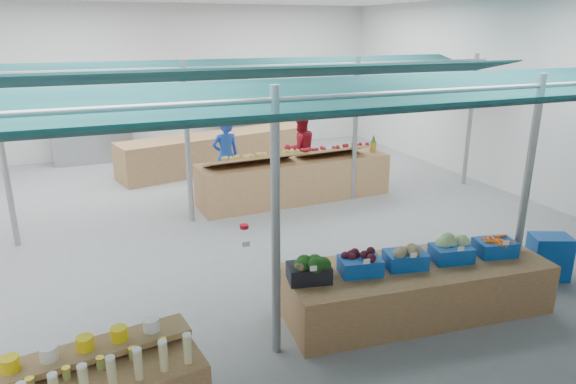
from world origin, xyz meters
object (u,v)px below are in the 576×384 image
object	(u,v)px
vendor_right	(300,149)
fruit_counter	(295,180)
vendor_left	(226,156)
veg_counter	(416,288)
crate_stack	(549,257)

from	to	relation	value
vendor_right	fruit_counter	bearing A→B (deg)	59.23
vendor_left	vendor_right	size ratio (longest dim) A/B	1.00
fruit_counter	veg_counter	bearing A→B (deg)	-96.42
veg_counter	vendor_right	size ratio (longest dim) A/B	2.04
crate_stack	veg_counter	bearing A→B (deg)	-178.67
vendor_left	vendor_right	bearing A→B (deg)	177.84
fruit_counter	vendor_left	xyz separation A→B (m)	(-1.20, 1.10, 0.39)
veg_counter	vendor_right	bearing A→B (deg)	86.64
crate_stack	vendor_left	xyz separation A→B (m)	(-3.21, 5.87, 0.50)
veg_counter	crate_stack	distance (m)	2.37
fruit_counter	vendor_left	world-z (taller)	vendor_left
veg_counter	vendor_left	distance (m)	6.00
fruit_counter	vendor_right	xyz separation A→B (m)	(0.60, 1.10, 0.39)
veg_counter	crate_stack	bearing A→B (deg)	7.17
vendor_left	crate_stack	bearing A→B (deg)	116.49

